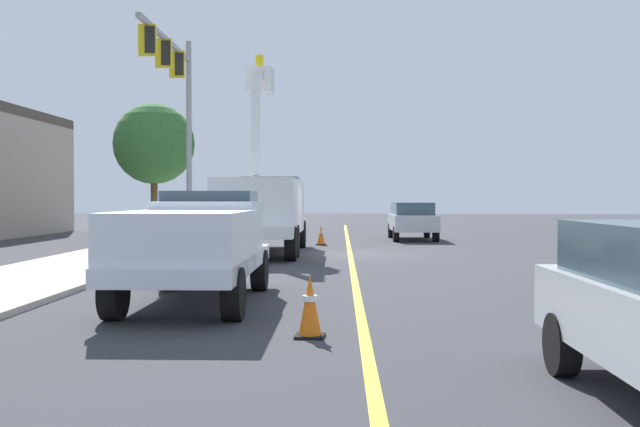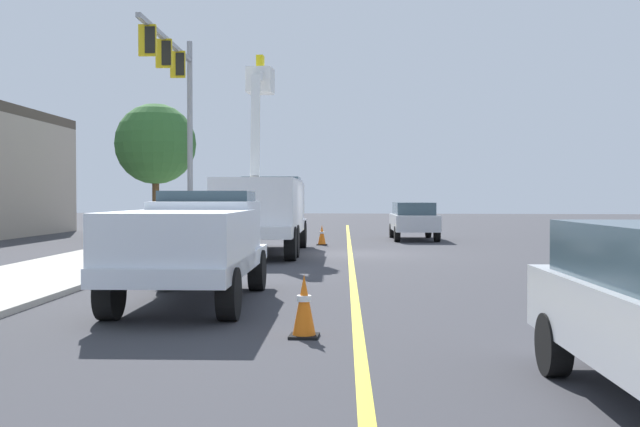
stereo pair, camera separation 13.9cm
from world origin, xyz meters
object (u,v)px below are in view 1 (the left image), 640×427
(service_pickup_truck, at_px, (196,242))
(passing_minivan, at_px, (412,218))
(traffic_signal_mast, at_px, (176,92))
(traffic_cone_mid_front, at_px, (321,235))
(utility_bucket_truck, at_px, (264,206))
(traffic_cone_leading, at_px, (310,306))

(service_pickup_truck, relative_size, passing_minivan, 1.16)
(passing_minivan, distance_m, traffic_signal_mast, 12.17)
(traffic_cone_mid_front, relative_size, traffic_signal_mast, 0.10)
(passing_minivan, xyz_separation_m, traffic_signal_mast, (-6.71, 8.91, 4.88))
(service_pickup_truck, bearing_deg, utility_bucket_truck, 4.23)
(service_pickup_truck, height_order, traffic_cone_mid_front, service_pickup_truck)
(traffic_cone_leading, xyz_separation_m, traffic_cone_mid_front, (19.14, 1.76, -0.03))
(traffic_cone_mid_front, bearing_deg, traffic_signal_mast, 116.53)
(passing_minivan, height_order, traffic_signal_mast, traffic_signal_mast)
(traffic_cone_leading, bearing_deg, passing_minivan, -4.86)
(traffic_cone_mid_front, bearing_deg, service_pickup_truck, 177.65)
(utility_bucket_truck, distance_m, traffic_signal_mast, 5.88)
(passing_minivan, xyz_separation_m, traffic_cone_mid_front, (-4.13, 3.74, -0.57))
(traffic_cone_mid_front, xyz_separation_m, traffic_signal_mast, (-2.58, 5.17, 5.45))
(utility_bucket_truck, height_order, traffic_signal_mast, traffic_signal_mast)
(passing_minivan, bearing_deg, utility_bucket_truck, 148.34)
(passing_minivan, relative_size, traffic_cone_mid_front, 6.03)
(service_pickup_truck, distance_m, traffic_cone_leading, 3.88)
(traffic_signal_mast, bearing_deg, service_pickup_truck, -161.67)
(traffic_signal_mast, bearing_deg, traffic_cone_mid_front, -63.47)
(traffic_cone_mid_front, bearing_deg, traffic_cone_leading, -174.75)
(passing_minivan, height_order, traffic_cone_leading, passing_minivan)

